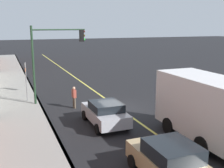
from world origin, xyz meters
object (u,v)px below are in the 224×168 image
street_sign_post (26,80)px  car_tan (170,162)px  truck_white (216,112)px  car_silver (105,113)px  pedestrian_with_backpack (74,96)px  traffic_light_mast (53,51)px

street_sign_post → car_tan: bearing=-162.8°
car_tan → truck_white: size_ratio=0.50×
car_silver → pedestrian_with_backpack: size_ratio=2.48×
truck_white → traffic_light_mast: (10.55, 5.87, 2.24)m
traffic_light_mast → street_sign_post: size_ratio=1.86×
car_tan → pedestrian_with_backpack: car_tan is taller
truck_white → pedestrian_with_backpack: size_ratio=5.02×
pedestrian_with_backpack → street_sign_post: bearing=49.5°
car_silver → street_sign_post: bearing=30.6°
truck_white → traffic_light_mast: 12.28m
car_silver → pedestrian_with_backpack: (4.04, 0.87, 0.16)m
traffic_light_mast → street_sign_post: traffic_light_mast is taller
car_tan → traffic_light_mast: size_ratio=0.68×
car_silver → truck_white: 6.31m
car_silver → pedestrian_with_backpack: pedestrian_with_backpack is taller
car_silver → car_tan: (-6.62, -0.17, 0.05)m
pedestrian_with_backpack → traffic_light_mast: 3.68m
car_tan → pedestrian_with_backpack: size_ratio=2.53×
street_sign_post → car_silver: bearing=-149.4°
car_silver → pedestrian_with_backpack: 4.14m
pedestrian_with_backpack → traffic_light_mast: traffic_light_mast is taller
truck_white → pedestrian_with_backpack: (8.87, 4.80, -0.86)m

